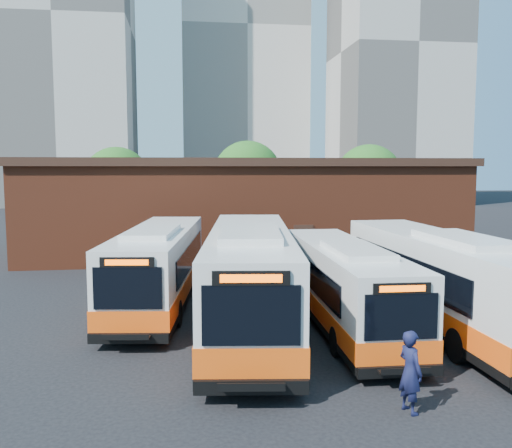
{
  "coord_description": "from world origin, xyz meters",
  "views": [
    {
      "loc": [
        -4.11,
        -17.66,
        5.85
      ],
      "look_at": [
        -0.89,
        6.39,
        3.29
      ],
      "focal_mm": 38.0,
      "sensor_mm": 36.0,
      "label": 1
    }
  ],
  "objects": [
    {
      "name": "tree_west",
      "position": [
        -10.0,
        32.0,
        4.64
      ],
      "size": [
        6.0,
        6.0,
        7.65
      ],
      "color": "#382314",
      "rests_on": "ground"
    },
    {
      "name": "bus_east",
      "position": [
        5.16,
        0.69,
        1.62
      ],
      "size": [
        2.94,
        13.13,
        3.56
      ],
      "rotation": [
        0.0,
        0.0,
        0.02
      ],
      "color": "silver",
      "rests_on": "ground"
    },
    {
      "name": "tree_mid",
      "position": [
        2.0,
        34.0,
        5.08
      ],
      "size": [
        6.56,
        6.56,
        8.36
      ],
      "color": "#382314",
      "rests_on": "ground"
    },
    {
      "name": "tower_right",
      "position": [
        30.0,
        68.0,
        24.34
      ],
      "size": [
        18.0,
        18.0,
        49.2
      ],
      "color": "#B8B2A9",
      "rests_on": "ground"
    },
    {
      "name": "bus_west",
      "position": [
        -5.18,
        5.41,
        1.55
      ],
      "size": [
        4.02,
        12.73,
        3.42
      ],
      "rotation": [
        0.0,
        0.0,
        -0.12
      ],
      "color": "silver",
      "rests_on": "ground"
    },
    {
      "name": "tree_east",
      "position": [
        13.0,
        31.0,
        4.83
      ],
      "size": [
        6.24,
        6.24,
        7.96
      ],
      "color": "#382314",
      "rests_on": "ground"
    },
    {
      "name": "transit_worker",
      "position": [
        1.19,
        -5.81,
        1.0
      ],
      "size": [
        0.66,
        0.84,
        2.01
      ],
      "primitive_type": "imported",
      "rotation": [
        0.0,
        0.0,
        1.85
      ],
      "color": "#131738",
      "rests_on": "ground"
    },
    {
      "name": "depot_building",
      "position": [
        0.0,
        20.0,
        3.26
      ],
      "size": [
        28.6,
        12.6,
        6.4
      ],
      "color": "maroon",
      "rests_on": "ground"
    },
    {
      "name": "tower_center",
      "position": [
        7.0,
        86.0,
        30.34
      ],
      "size": [
        22.0,
        20.0,
        61.2
      ],
      "color": "beige",
      "rests_on": "ground"
    },
    {
      "name": "bus_mideast",
      "position": [
        1.7,
        1.26,
        1.43
      ],
      "size": [
        2.67,
        11.66,
        3.16
      ],
      "rotation": [
        0.0,
        0.0,
        -0.02
      ],
      "color": "silver",
      "rests_on": "ground"
    },
    {
      "name": "tower_left",
      "position": [
        -22.0,
        72.0,
        27.84
      ],
      "size": [
        20.0,
        18.0,
        56.2
      ],
      "color": "#B8B2A9",
      "rests_on": "ground"
    },
    {
      "name": "bus_midwest",
      "position": [
        -1.74,
        1.64,
        1.72
      ],
      "size": [
        4.44,
        14.09,
        3.78
      ],
      "rotation": [
        0.0,
        0.0,
        -0.12
      ],
      "color": "silver",
      "rests_on": "ground"
    },
    {
      "name": "ground",
      "position": [
        0.0,
        0.0,
        0.0
      ],
      "size": [
        220.0,
        220.0,
        0.0
      ],
      "primitive_type": "plane",
      "color": "black"
    }
  ]
}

